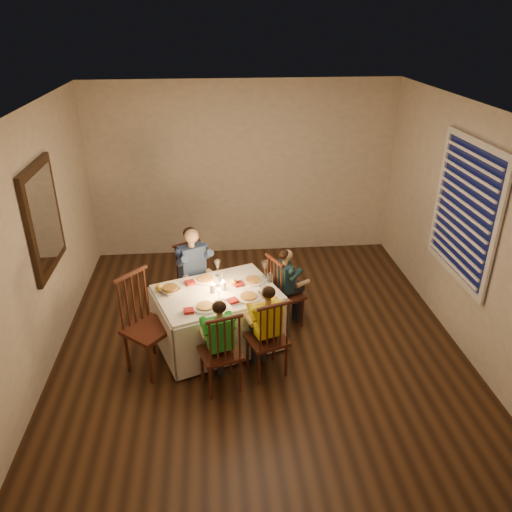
{
  "coord_description": "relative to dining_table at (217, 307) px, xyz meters",
  "views": [
    {
      "loc": [
        -0.47,
        -4.67,
        3.43
      ],
      "look_at": [
        -0.03,
        0.15,
        1.04
      ],
      "focal_mm": 35.0,
      "sensor_mm": 36.0,
      "label": 1
    }
  ],
  "objects": [
    {
      "name": "ground",
      "position": [
        0.46,
        -0.05,
        -0.48
      ],
      "size": [
        5.0,
        5.0,
        0.0
      ],
      "primitive_type": "plane",
      "color": "black",
      "rests_on": "ground"
    },
    {
      "name": "wall_left",
      "position": [
        -1.79,
        -0.05,
        0.82
      ],
      "size": [
        0.02,
        5.0,
        2.6
      ],
      "primitive_type": "cube",
      "color": "beige",
      "rests_on": "ground"
    },
    {
      "name": "wall_right",
      "position": [
        2.71,
        -0.05,
        0.82
      ],
      "size": [
        0.02,
        5.0,
        2.6
      ],
      "primitive_type": "cube",
      "color": "beige",
      "rests_on": "ground"
    },
    {
      "name": "wall_back",
      "position": [
        0.46,
        2.45,
        0.82
      ],
      "size": [
        4.5,
        0.02,
        2.6
      ],
      "primitive_type": "cube",
      "color": "beige",
      "rests_on": "ground"
    },
    {
      "name": "ceiling",
      "position": [
        0.46,
        -0.05,
        2.12
      ],
      "size": [
        5.0,
        5.0,
        0.0
      ],
      "primitive_type": "plane",
      "color": "white",
      "rests_on": "wall_back"
    },
    {
      "name": "dining_table",
      "position": [
        0.0,
        0.0,
        0.0
      ],
      "size": [
        1.55,
        1.34,
        0.65
      ],
      "rotation": [
        0.0,
        0.0,
        0.35
      ],
      "color": "white",
      "rests_on": "ground"
    },
    {
      "name": "chair_adult",
      "position": [
        -0.27,
        0.65,
        -0.48
      ],
      "size": [
        0.5,
        0.49,
        0.93
      ],
      "primitive_type": null,
      "rotation": [
        0.0,
        0.0,
        0.46
      ],
      "color": "#38170F",
      "rests_on": "ground"
    },
    {
      "name": "chair_near_left",
      "position": [
        0.01,
        -0.74,
        -0.48
      ],
      "size": [
        0.47,
        0.46,
        0.93
      ],
      "primitive_type": null,
      "rotation": [
        0.0,
        0.0,
        3.44
      ],
      "color": "#38170F",
      "rests_on": "ground"
    },
    {
      "name": "chair_near_right",
      "position": [
        0.49,
        -0.56,
        -0.48
      ],
      "size": [
        0.48,
        0.46,
        0.93
      ],
      "primitive_type": null,
      "rotation": [
        0.0,
        0.0,
        3.47
      ],
      "color": "#38170F",
      "rests_on": "ground"
    },
    {
      "name": "chair_end",
      "position": [
        0.81,
        0.32,
        -0.48
      ],
      "size": [
        0.49,
        0.5,
        0.93
      ],
      "primitive_type": null,
      "rotation": [
        0.0,
        0.0,
        2.0
      ],
      "color": "#38170F",
      "rests_on": "ground"
    },
    {
      "name": "chair_extra",
      "position": [
        -0.71,
        -0.37,
        -0.48
      ],
      "size": [
        0.62,
        0.62,
        1.09
      ],
      "primitive_type": null,
      "rotation": [
        0.0,
        0.0,
        0.85
      ],
      "color": "#38170F",
      "rests_on": "ground"
    },
    {
      "name": "adult",
      "position": [
        -0.27,
        0.65,
        -0.48
      ],
      "size": [
        0.53,
        0.51,
        1.16
      ],
      "primitive_type": null,
      "rotation": [
        0.0,
        0.0,
        0.46
      ],
      "color": "#324C7D",
      "rests_on": "ground"
    },
    {
      "name": "child_green",
      "position": [
        0.01,
        -0.74,
        -0.48
      ],
      "size": [
        0.39,
        0.38,
        1.01
      ],
      "primitive_type": null,
      "rotation": [
        0.0,
        0.0,
        3.44
      ],
      "color": "green",
      "rests_on": "ground"
    },
    {
      "name": "child_yellow",
      "position": [
        0.49,
        -0.56,
        -0.48
      ],
      "size": [
        0.42,
        0.4,
        1.04
      ],
      "primitive_type": null,
      "rotation": [
        0.0,
        0.0,
        3.47
      ],
      "color": "yellow",
      "rests_on": "ground"
    },
    {
      "name": "child_teal",
      "position": [
        0.81,
        0.32,
        -0.48
      ],
      "size": [
        0.39,
        0.41,
        1.0
      ],
      "primitive_type": null,
      "rotation": [
        0.0,
        0.0,
        2.0
      ],
      "color": "#19353F",
      "rests_on": "ground"
    },
    {
      "name": "setting_adult",
      "position": [
        -0.12,
        0.26,
        0.21
      ],
      "size": [
        0.33,
        0.33,
        0.02
      ],
      "primitive_type": "cylinder",
      "rotation": [
        0.0,
        0.0,
        0.35
      ],
      "color": "white",
      "rests_on": "dining_table"
    },
    {
      "name": "setting_green",
      "position": [
        -0.12,
        -0.33,
        0.21
      ],
      "size": [
        0.33,
        0.33,
        0.02
      ],
      "primitive_type": "cylinder",
      "rotation": [
        0.0,
        0.0,
        0.35
      ],
      "color": "white",
      "rests_on": "dining_table"
    },
    {
      "name": "setting_yellow",
      "position": [
        0.33,
        -0.17,
        0.21
      ],
      "size": [
        0.33,
        0.33,
        0.02
      ],
      "primitive_type": "cylinder",
      "rotation": [
        0.0,
        0.0,
        0.35
      ],
      "color": "white",
      "rests_on": "dining_table"
    },
    {
      "name": "setting_teal",
      "position": [
        0.41,
        0.18,
        0.21
      ],
      "size": [
        0.33,
        0.33,
        0.02
      ],
      "primitive_type": "cylinder",
      "rotation": [
        0.0,
        0.0,
        0.35
      ],
      "color": "white",
      "rests_on": "dining_table"
    },
    {
      "name": "candle_left",
      "position": [
        -0.04,
        -0.02,
        0.25
      ],
      "size": [
        0.06,
        0.06,
        0.1
      ],
      "primitive_type": "cylinder",
      "color": "white",
      "rests_on": "dining_table"
    },
    {
      "name": "candle_right",
      "position": [
        0.07,
        0.03,
        0.25
      ],
      "size": [
        0.06,
        0.06,
        0.1
      ],
      "primitive_type": "cylinder",
      "color": "white",
      "rests_on": "dining_table"
    },
    {
      "name": "squash",
      "position": [
        -0.62,
        0.06,
        0.24
      ],
      "size": [
        0.09,
        0.09,
        0.09
      ],
      "primitive_type": "sphere",
      "color": "yellow",
      "rests_on": "dining_table"
    },
    {
      "name": "orange_fruit",
      "position": [
        0.19,
        0.12,
        0.24
      ],
      "size": [
        0.08,
        0.08,
        0.08
      ],
      "primitive_type": "sphere",
      "color": "orange",
      "rests_on": "dining_table"
    },
    {
      "name": "serving_bowl",
      "position": [
        -0.5,
        0.03,
        0.22
      ],
      "size": [
        0.29,
        0.29,
        0.05
      ],
      "primitive_type": "imported",
      "rotation": [
        0.0,
        0.0,
        0.6
      ],
      "color": "white",
      "rests_on": "dining_table"
    },
    {
      "name": "wall_mirror",
      "position": [
        -1.75,
        0.25,
        1.02
      ],
      "size": [
        0.06,
        0.95,
        1.15
      ],
      "color": "black",
      "rests_on": "wall_left"
    },
    {
      "name": "window_blinds",
      "position": [
        2.67,
        0.05,
        1.02
      ],
      "size": [
        0.07,
        1.34,
        1.54
      ],
      "color": "black",
      "rests_on": "wall_right"
    }
  ]
}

